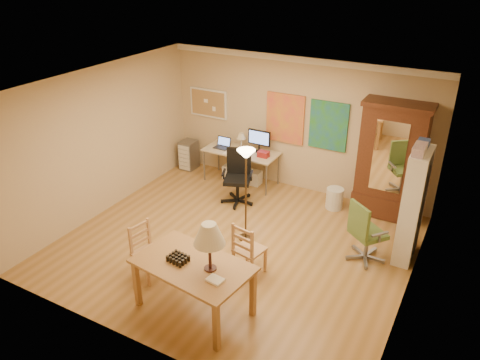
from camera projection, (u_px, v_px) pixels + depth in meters
The scene contains 16 objects.
floor at pixel (236, 244), 7.88m from camera, with size 5.50×5.50×0.00m, color olive.
crown_molding at pixel (300, 59), 8.64m from camera, with size 5.50×0.08×0.12m, color white.
corkboard at pixel (208, 103), 10.04m from camera, with size 0.90×0.04×0.62m, color #A8844F.
art_panel_left at pixel (285, 118), 9.29m from camera, with size 0.80×0.04×1.00m, color gold.
art_panel_right at pixel (328, 126), 8.90m from camera, with size 0.75×0.04×0.95m, color #226889.
dining_table at pixel (199, 256), 6.02m from camera, with size 1.64×1.11×1.44m.
ladder_chair_back at pixel (248, 250), 7.00m from camera, with size 0.48×0.46×0.89m.
ladder_chair_left at pixel (147, 253), 6.97m from camera, with size 0.45×0.47×0.87m.
torchiere_lamp at pixel (246, 169), 7.46m from camera, with size 0.30×0.30×1.65m.
computer_desk at pixel (243, 163), 9.83m from camera, with size 1.56×0.68×1.18m.
office_chair_black at pixel (238, 189), 9.10m from camera, with size 0.66×0.66×1.07m.
office_chair_green at pixel (365, 245), 7.38m from camera, with size 0.66×0.66×1.03m.
drawer_cart at pixel (189, 155), 10.50m from camera, with size 0.32×0.39×0.65m.
armoire at pixel (390, 168), 8.39m from camera, with size 1.18×0.56×2.16m.
bookshelf at pixel (413, 206), 7.19m from camera, with size 0.28×0.73×1.84m.
wastebin at pixel (335, 198), 8.91m from camera, with size 0.33×0.33×0.41m, color silver.
Camera 1 is at (3.24, -5.73, 4.46)m, focal length 35.00 mm.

